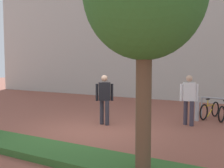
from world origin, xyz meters
TOP-DOWN VIEW (x-y plane):
  - ground_plane at (0.00, 0.00)m, footprint 60.00×60.00m
  - building_facade at (0.00, 8.68)m, footprint 28.00×1.20m
  - planter_strip at (0.42, -2.25)m, footprint 7.00×1.10m
  - bollard_steel at (2.56, 3.16)m, footprint 0.16×0.16m
  - person_casual_tan at (2.46, 2.30)m, footprint 0.57×0.37m
  - person_suited_dark at (-0.10, 0.97)m, footprint 0.53×0.42m

SIDE VIEW (x-z plane):
  - ground_plane at x=0.00m, z-range 0.00..0.00m
  - planter_strip at x=0.42m, z-range 0.00..0.16m
  - bollard_steel at x=2.56m, z-range 0.00..0.90m
  - person_casual_tan at x=2.46m, z-range 0.12..1.84m
  - person_suited_dark at x=-0.10m, z-range 0.12..1.84m
  - building_facade at x=0.00m, z-range 0.00..10.00m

